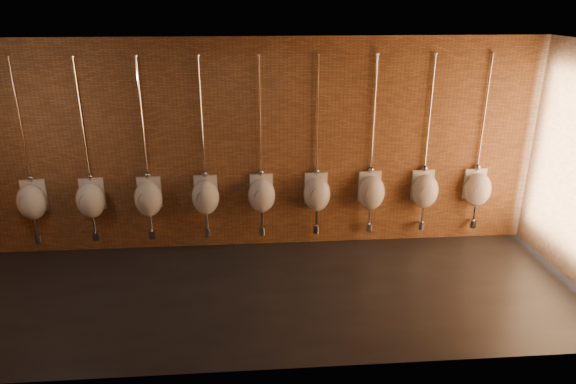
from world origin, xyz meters
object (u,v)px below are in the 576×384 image
urinal_0 (32,201)px  urinal_3 (205,196)px  urinal_1 (91,199)px  urinal_5 (317,193)px  urinal_7 (425,190)px  urinal_4 (262,194)px  urinal_8 (477,188)px  urinal_2 (148,198)px  urinal_6 (371,191)px

urinal_0 → urinal_3: bearing=0.0°
urinal_1 → urinal_5: bearing=0.0°
urinal_5 → urinal_7: 1.69m
urinal_4 → urinal_1: bearing=180.0°
urinal_8 → urinal_3: bearing=180.0°
urinal_1 → urinal_8: same height
urinal_0 → urinal_2: 1.69m
urinal_1 → urinal_4: (2.54, 0.00, 0.00)m
urinal_2 → urinal_3: size_ratio=1.00×
urinal_0 → urinal_8: 6.77m
urinal_4 → urinal_7: 2.54m
urinal_5 → urinal_6: bearing=0.0°
urinal_3 → urinal_7: 3.38m
urinal_3 → urinal_6: 2.54m
urinal_6 → urinal_8: size_ratio=1.00×
urinal_2 → urinal_6: size_ratio=1.00×
urinal_0 → urinal_4: (3.38, 0.00, 0.00)m
urinal_3 → urinal_4: (0.85, 0.00, 0.00)m
urinal_1 → urinal_5: size_ratio=1.00×
urinal_7 → urinal_3: bearing=180.0°
urinal_2 → urinal_3: bearing=0.0°
urinal_2 → urinal_8: bearing=0.0°
urinal_3 → urinal_4: 0.85m
urinal_1 → urinal_8: bearing=0.0°
urinal_1 → urinal_4: bearing=0.0°
urinal_7 → urinal_0: bearing=180.0°
urinal_2 → urinal_7: same height
urinal_8 → urinal_1: bearing=180.0°
urinal_5 → urinal_1: bearing=180.0°
urinal_1 → urinal_6: (4.23, 0.00, 0.00)m
urinal_2 → urinal_8: size_ratio=1.00×
urinal_4 → urinal_6: size_ratio=1.00×
urinal_7 → urinal_8: bearing=0.0°
urinal_7 → urinal_4: bearing=180.0°
urinal_3 → urinal_0: bearing=180.0°
urinal_0 → urinal_5: same height
urinal_4 → urinal_7: size_ratio=1.00×
urinal_7 → urinal_8: (0.85, 0.00, 0.00)m
urinal_6 → urinal_8: bearing=0.0°
urinal_6 → urinal_8: 1.69m
urinal_4 → urinal_5: same height
urinal_1 → urinal_6: same height
urinal_2 → urinal_1: bearing=180.0°
urinal_4 → urinal_7: (2.54, 0.00, 0.00)m
urinal_0 → urinal_3: same height
urinal_0 → urinal_4: same height
urinal_3 → urinal_7: same height
urinal_4 → urinal_2: bearing=180.0°
urinal_2 → urinal_8: same height
urinal_4 → urinal_5: bearing=0.0°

